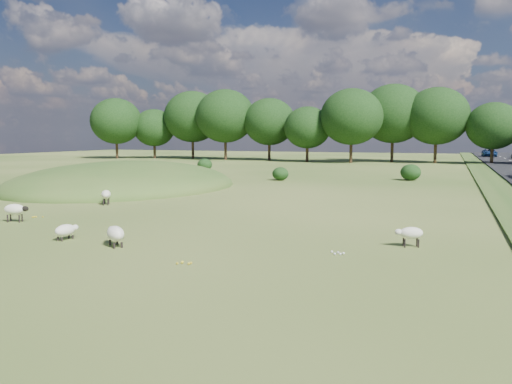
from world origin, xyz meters
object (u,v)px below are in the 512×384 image
sheep_1 (115,233)px  sheep_4 (15,209)px  car_0 (489,153)px  sheep_2 (410,233)px  sheep_3 (66,230)px  sheep_0 (106,194)px

sheep_1 → sheep_4: sheep_4 is taller
car_0 → sheep_4: bearing=-107.0°
sheep_1 → sheep_4: bearing=20.4°
sheep_4 → car_0: car_0 is taller
sheep_4 → sheep_2: bearing=-12.1°
sheep_2 → car_0: size_ratio=0.20×
car_0 → sheep_3: bearing=-103.4°
sheep_1 → sheep_2: (9.82, 3.69, 0.04)m
car_0 → sheep_2: bearing=-95.6°
sheep_4 → sheep_0: bearing=72.7°
sheep_2 → sheep_3: bearing=-2.7°
sheep_2 → sheep_4: sheep_4 is taller
sheep_1 → sheep_4: (-7.41, 2.54, 0.12)m
sheep_4 → car_0: (25.12, 82.17, 0.38)m
sheep_3 → sheep_4: 5.49m
sheep_0 → car_0: size_ratio=0.23×
sheep_0 → sheep_1: sheep_0 is taller
sheep_3 → sheep_4: sheep_4 is taller
sheep_3 → sheep_4: (-4.98, 2.31, 0.21)m
sheep_3 → sheep_4: bearing=73.8°
sheep_0 → sheep_1: size_ratio=0.95×
sheep_1 → car_0: bearing=-62.5°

